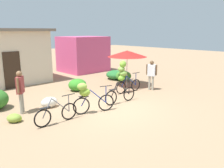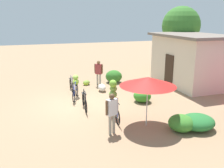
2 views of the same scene
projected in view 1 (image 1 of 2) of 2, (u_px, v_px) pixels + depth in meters
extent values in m
plane|color=#987959|center=(108.00, 107.00, 9.53)|extent=(60.00, 60.00, 0.00)
cube|color=beige|center=(1.00, 58.00, 13.42)|extent=(4.86, 2.99, 3.06)
cube|color=#332319|center=(12.00, 70.00, 12.47)|extent=(0.90, 0.06, 2.00)
cube|color=#C74879|center=(83.00, 54.00, 17.84)|extent=(3.20, 2.80, 2.65)
ellipsoid|color=#348425|center=(77.00, 85.00, 12.11)|extent=(0.96, 0.89, 0.63)
ellipsoid|color=#397E2A|center=(123.00, 76.00, 14.45)|extent=(0.99, 0.98, 0.64)
ellipsoid|color=#266E31|center=(116.00, 75.00, 14.98)|extent=(1.23, 1.39, 0.58)
cylinder|color=beige|center=(127.00, 69.00, 13.00)|extent=(0.04, 0.04, 1.94)
cone|color=red|center=(127.00, 54.00, 12.80)|extent=(2.19, 2.19, 0.35)
torus|color=black|center=(69.00, 111.00, 8.15)|extent=(0.62, 0.07, 0.62)
torus|color=black|center=(43.00, 118.00, 7.49)|extent=(0.62, 0.07, 0.62)
cylinder|color=slate|center=(47.00, 108.00, 7.54)|extent=(0.38, 0.05, 0.63)
cylinder|color=slate|center=(61.00, 105.00, 7.87)|extent=(0.67, 0.05, 0.64)
cylinder|color=black|center=(68.00, 95.00, 8.01)|extent=(0.50, 0.04, 0.03)
cylinder|color=slate|center=(69.00, 103.00, 8.08)|extent=(0.04, 0.04, 0.61)
cube|color=black|center=(45.00, 108.00, 7.48)|extent=(0.36, 0.15, 0.02)
torus|color=black|center=(106.00, 103.00, 9.06)|extent=(0.64, 0.27, 0.66)
torus|color=black|center=(81.00, 106.00, 8.65)|extent=(0.64, 0.27, 0.66)
cylinder|color=navy|center=(86.00, 98.00, 8.65)|extent=(0.37, 0.16, 0.61)
cylinder|color=navy|center=(98.00, 96.00, 8.86)|extent=(0.65, 0.26, 0.62)
cylinder|color=black|center=(106.00, 86.00, 8.91)|extent=(0.48, 0.19, 0.03)
cylinder|color=navy|center=(106.00, 94.00, 8.98)|extent=(0.04, 0.04, 0.67)
cube|color=black|center=(84.00, 96.00, 8.61)|extent=(0.39, 0.25, 0.02)
ellipsoid|color=#80A832|center=(85.00, 92.00, 8.57)|extent=(0.52, 0.49, 0.31)
ellipsoid|color=#88B141|center=(82.00, 87.00, 8.47)|extent=(0.44, 0.39, 0.28)
torus|color=black|center=(129.00, 94.00, 10.36)|extent=(0.64, 0.11, 0.64)
torus|color=black|center=(111.00, 98.00, 9.73)|extent=(0.64, 0.11, 0.64)
cylinder|color=black|center=(114.00, 90.00, 9.76)|extent=(0.39, 0.07, 0.66)
cylinder|color=black|center=(123.00, 88.00, 10.08)|extent=(0.70, 0.10, 0.66)
cylinder|color=black|center=(129.00, 80.00, 10.21)|extent=(0.50, 0.08, 0.03)
cylinder|color=black|center=(129.00, 87.00, 10.28)|extent=(0.04, 0.04, 0.65)
cube|color=black|center=(113.00, 90.00, 9.71)|extent=(0.37, 0.17, 0.02)
torus|color=black|center=(136.00, 85.00, 12.11)|extent=(0.62, 0.11, 0.62)
torus|color=black|center=(121.00, 88.00, 11.48)|extent=(0.62, 0.11, 0.62)
cylinder|color=navy|center=(124.00, 82.00, 11.53)|extent=(0.39, 0.07, 0.57)
cylinder|color=navy|center=(131.00, 81.00, 11.84)|extent=(0.69, 0.10, 0.58)
cylinder|color=black|center=(136.00, 73.00, 11.96)|extent=(0.50, 0.07, 0.03)
cylinder|color=navy|center=(136.00, 79.00, 12.03)|extent=(0.04, 0.04, 0.64)
cube|color=black|center=(123.00, 81.00, 11.47)|extent=(0.37, 0.17, 0.02)
ellipsoid|color=#72B632|center=(121.00, 78.00, 11.42)|extent=(0.42, 0.38, 0.28)
ellipsoid|color=#779F40|center=(123.00, 73.00, 11.42)|extent=(0.45, 0.37, 0.30)
ellipsoid|color=#769F41|center=(121.00, 69.00, 11.34)|extent=(0.41, 0.34, 0.26)
ellipsoid|color=#76B034|center=(123.00, 64.00, 11.31)|extent=(0.44, 0.38, 0.33)
ellipsoid|color=olive|center=(14.00, 118.00, 7.96)|extent=(0.64, 0.64, 0.30)
ellipsoid|color=#95C529|center=(16.00, 118.00, 7.98)|extent=(0.50, 0.49, 0.26)
ellipsoid|color=silver|center=(49.00, 102.00, 9.47)|extent=(0.71, 0.46, 0.44)
cylinder|color=gray|center=(153.00, 83.00, 12.18)|extent=(0.11, 0.11, 0.76)
cylinder|color=gray|center=(149.00, 83.00, 12.25)|extent=(0.11, 0.11, 0.76)
cube|color=silver|center=(152.00, 70.00, 12.06)|extent=(0.34, 0.45, 0.60)
cylinder|color=brown|center=(156.00, 70.00, 11.96)|extent=(0.08, 0.08, 0.54)
cylinder|color=brown|center=(147.00, 69.00, 12.15)|extent=(0.08, 0.08, 0.54)
sphere|color=brown|center=(152.00, 63.00, 11.97)|extent=(0.21, 0.21, 0.21)
cylinder|color=gray|center=(21.00, 104.00, 8.68)|extent=(0.11, 0.11, 0.80)
cylinder|color=gray|center=(22.00, 103.00, 8.85)|extent=(0.11, 0.11, 0.80)
cube|color=maroon|center=(20.00, 85.00, 8.60)|extent=(0.41, 0.44, 0.63)
cylinder|color=brown|center=(18.00, 86.00, 8.35)|extent=(0.08, 0.08, 0.57)
cylinder|color=brown|center=(22.00, 83.00, 8.84)|extent=(0.08, 0.08, 0.57)
sphere|color=brown|center=(19.00, 74.00, 8.51)|extent=(0.22, 0.22, 0.22)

